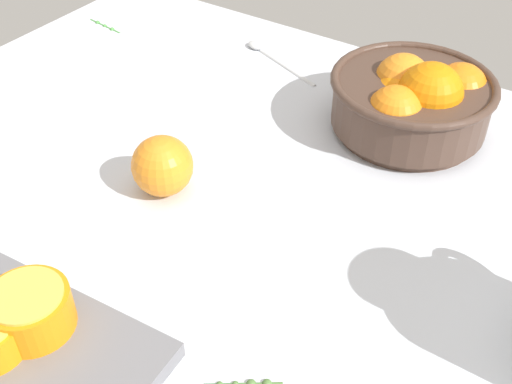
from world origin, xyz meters
TOP-DOWN VIEW (x-y plane):
  - ground_plane at (0.00, 0.00)cm, footprint 122.41×90.21cm
  - fruit_bowl at (7.61, 26.14)cm, footprint 22.57×22.57cm
  - orange_half_2 at (-8.46, -27.56)cm, footprint 8.12×8.12cm
  - loose_orange_0 at (-12.75, -3.05)cm, footprint 7.65×7.65cm
  - spoon at (-20.34, 33.49)cm, footprint 16.85×7.60cm
  - herb_sprig_0 at (-51.77, 26.72)cm, footprint 8.33×1.43cm
  - herb_sprig_1 at (11.87, -20.50)cm, footprint 6.18×4.46cm

SIDE VIEW (x-z plane):
  - ground_plane at x=0.00cm, z-range -3.00..0.00cm
  - herb_sprig_0 at x=-51.77cm, z-range -0.16..0.66cm
  - herb_sprig_1 at x=11.87cm, z-range -0.21..0.74cm
  - spoon at x=-20.34cm, z-range -0.07..0.93cm
  - loose_orange_0 at x=-12.75cm, z-range 0.00..7.65cm
  - orange_half_2 at x=-8.46cm, z-range 1.84..6.38cm
  - fruit_bowl at x=7.61cm, z-range -0.59..11.05cm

